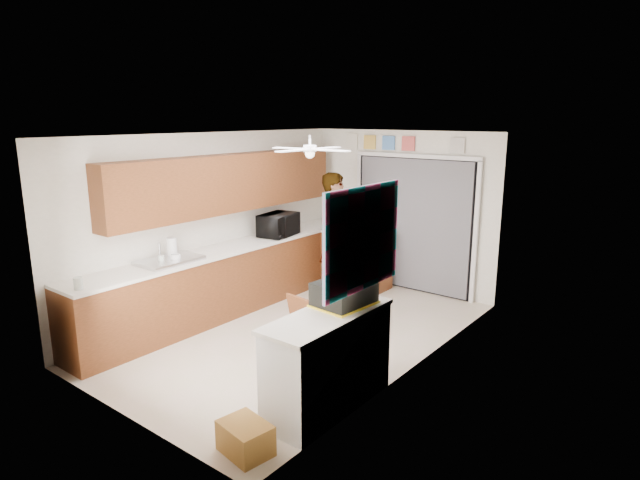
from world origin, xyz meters
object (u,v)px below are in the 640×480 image
Objects in this scene: suitcase at (344,293)px; cardboard_box at (245,438)px; cup at (176,258)px; man at (336,234)px; navy_crate at (288,391)px; dog at (349,285)px; paper_towel_roll at (172,248)px; microwave at (278,225)px.

cardboard_box is at bearing -87.93° from suitcase.
cup is 2.58m from man.
man is (-1.91, 2.46, -0.11)m from suitcase.
man is at bearing 116.08° from cardboard_box.
navy_crate is (2.22, -0.43, -0.87)m from cup.
dog is at bearing 112.52° from cardboard_box.
navy_crate is at bearing -119.69° from suitcase.
paper_towel_roll is at bearing -175.84° from suitcase.
navy_crate is at bearing -146.23° from microwave.
cup is at bearing 153.24° from cardboard_box.
man is 3.53× the size of dog.
cardboard_box is (2.66, -1.34, -0.94)m from paper_towel_roll.
man is (-1.84, 3.75, 0.81)m from cardboard_box.
microwave is 3.37m from navy_crate.
suitcase is at bearing -136.00° from microwave.
navy_crate is at bearing -86.79° from dog.
cardboard_box is (2.48, -1.25, -0.86)m from cup.
cup reaches higher than navy_crate.
paper_towel_roll is 3.12m from cardboard_box.
microwave reaches higher than cardboard_box.
microwave reaches higher than paper_towel_roll.
dog is at bearing 113.93° from navy_crate.
paper_towel_roll is 0.49× the size of suitcase.
man reaches higher than cardboard_box.
dog is (-1.53, 3.68, 0.08)m from cardboard_box.
dog reaches higher than cardboard_box.
microwave is at bearing 89.91° from cup.
dog is (-1.60, 2.40, -0.85)m from suitcase.
microwave is 0.32× the size of man.
cup is (-0.00, -1.90, -0.12)m from microwave.
microwave is 2.27× the size of paper_towel_roll.
man reaches higher than suitcase.
paper_towel_roll reaches higher than suitcase.
suitcase is (2.73, -0.05, -0.02)m from paper_towel_roll.
cup reaches higher than dog.
cardboard_box is 0.86m from navy_crate.
dog is at bearing -70.31° from microwave.
cardboard_box is at bearing -26.66° from paper_towel_roll.
suitcase is 1.59m from cardboard_box.
cardboard_box is (2.48, -3.15, -0.98)m from microwave.
paper_towel_roll is 0.70× the size of navy_crate.
suitcase is at bearing 86.89° from cardboard_box.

